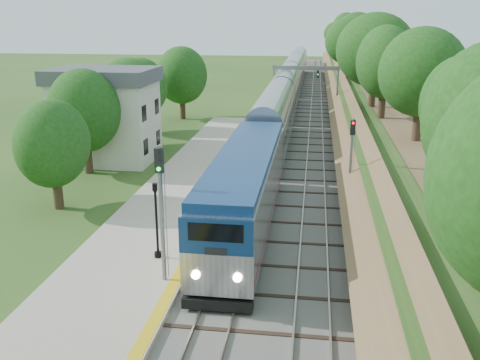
# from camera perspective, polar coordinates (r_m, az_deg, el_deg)

# --- Properties ---
(trackbed) EXTENTS (9.50, 170.00, 0.28)m
(trackbed) POSITION_cam_1_polar(r_m,az_deg,el_deg) (74.47, 6.59, 7.63)
(trackbed) COLOR #4C4944
(trackbed) RESTS_ON ground
(platform) EXTENTS (6.40, 68.00, 0.38)m
(platform) POSITION_cam_1_polar(r_m,az_deg,el_deg) (33.04, -8.32, -4.40)
(platform) COLOR #A99C88
(platform) RESTS_ON ground
(yellow_stripe) EXTENTS (0.55, 68.00, 0.01)m
(yellow_stripe) POSITION_cam_1_polar(r_m,az_deg,el_deg) (32.31, -3.46, -4.37)
(yellow_stripe) COLOR gold
(yellow_stripe) RESTS_ON platform
(embankment) EXTENTS (10.64, 170.00, 11.70)m
(embankment) POSITION_cam_1_polar(r_m,az_deg,el_deg) (74.46, 13.15, 8.77)
(embankment) COLOR brown
(embankment) RESTS_ON ground
(station_building) EXTENTS (8.60, 6.60, 8.00)m
(station_building) POSITION_cam_1_polar(r_m,az_deg,el_deg) (47.63, -14.12, 6.79)
(station_building) COLOR beige
(station_building) RESTS_ON ground
(signal_gantry) EXTENTS (8.40, 0.38, 6.20)m
(signal_gantry) POSITION_cam_1_polar(r_m,az_deg,el_deg) (68.85, 7.00, 10.84)
(signal_gantry) COLOR slate
(signal_gantry) RESTS_ON ground
(trees_behind_platform) EXTENTS (7.82, 53.32, 7.21)m
(trees_behind_platform) POSITION_cam_1_polar(r_m,az_deg,el_deg) (38.01, -15.35, 4.86)
(trees_behind_platform) COLOR #332316
(trees_behind_platform) RESTS_ON ground
(train) EXTENTS (3.13, 104.05, 4.60)m
(train) POSITION_cam_1_polar(r_m,az_deg,el_deg) (71.37, 4.96, 9.12)
(train) COLOR black
(train) RESTS_ON trackbed
(lamppost_far) EXTENTS (0.39, 0.39, 3.95)m
(lamppost_far) POSITION_cam_1_polar(r_m,az_deg,el_deg) (27.27, -8.87, -4.75)
(lamppost_far) COLOR black
(lamppost_far) RESTS_ON platform
(signal_platform) EXTENTS (0.38, 0.30, 6.44)m
(signal_platform) POSITION_cam_1_polar(r_m,az_deg,el_deg) (24.17, -8.43, -2.07)
(signal_platform) COLOR slate
(signal_platform) RESTS_ON platform
(signal_farside) EXTENTS (0.32, 0.26, 5.90)m
(signal_farside) POSITION_cam_1_polar(r_m,az_deg,el_deg) (35.02, 11.78, 2.74)
(signal_farside) COLOR slate
(signal_farside) RESTS_ON ground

